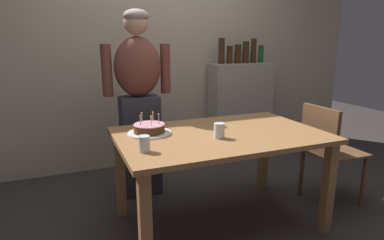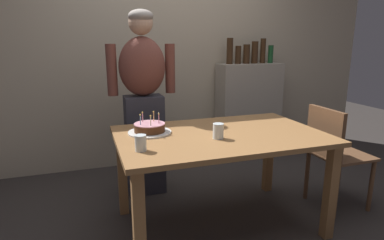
{
  "view_description": "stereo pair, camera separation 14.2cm",
  "coord_description": "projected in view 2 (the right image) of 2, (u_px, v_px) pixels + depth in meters",
  "views": [
    {
      "loc": [
        -1.06,
        -2.05,
        1.4
      ],
      "look_at": [
        -0.2,
        0.07,
        0.84
      ],
      "focal_mm": 30.32,
      "sensor_mm": 36.0,
      "label": 1
    },
    {
      "loc": [
        -0.92,
        -2.1,
        1.4
      ],
      "look_at": [
        -0.2,
        0.07,
        0.84
      ],
      "focal_mm": 30.32,
      "sensor_mm": 36.0,
      "label": 2
    }
  ],
  "objects": [
    {
      "name": "dining_chair",
      "position": [
        333.0,
        149.0,
        2.71
      ],
      "size": [
        0.42,
        0.42,
        0.87
      ],
      "rotation": [
        0.0,
        0.0,
        1.57
      ],
      "color": "brown",
      "rests_on": "ground_plane"
    },
    {
      "name": "shelf_cabinet",
      "position": [
        248.0,
        110.0,
        3.93
      ],
      "size": [
        0.76,
        0.3,
        1.43
      ],
      "color": "#9E9384",
      "rests_on": "ground_plane"
    },
    {
      "name": "back_wall",
      "position": [
        167.0,
        50.0,
        3.67
      ],
      "size": [
        5.2,
        0.1,
        2.6
      ],
      "primitive_type": "cube",
      "color": "tan",
      "rests_on": "ground_plane"
    },
    {
      "name": "birthday_cake",
      "position": [
        150.0,
        129.0,
        2.37
      ],
      "size": [
        0.32,
        0.32,
        0.15
      ],
      "color": "white",
      "rests_on": "dining_table"
    },
    {
      "name": "dining_table",
      "position": [
        220.0,
        146.0,
        2.4
      ],
      "size": [
        1.5,
        0.96,
        0.74
      ],
      "color": "olive",
      "rests_on": "ground_plane"
    },
    {
      "name": "person_man_bearded",
      "position": [
        143.0,
        101.0,
        2.91
      ],
      "size": [
        0.61,
        0.27,
        1.66
      ],
      "rotation": [
        0.0,
        0.0,
        3.14
      ],
      "color": "#33333D",
      "rests_on": "ground_plane"
    },
    {
      "name": "ground_plane",
      "position": [
        218.0,
        224.0,
        2.55
      ],
      "size": [
        10.0,
        10.0,
        0.0
      ],
      "primitive_type": "plane",
      "color": "#332D2B"
    },
    {
      "name": "water_glass_near",
      "position": [
        141.0,
        143.0,
        1.98
      ],
      "size": [
        0.07,
        0.07,
        0.1
      ],
      "primitive_type": "cylinder",
      "color": "silver",
      "rests_on": "dining_table"
    },
    {
      "name": "water_glass_far",
      "position": [
        218.0,
        131.0,
        2.24
      ],
      "size": [
        0.08,
        0.08,
        0.11
      ],
      "primitive_type": "cylinder",
      "color": "silver",
      "rests_on": "dining_table"
    }
  ]
}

